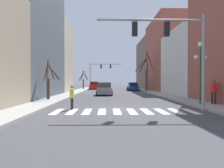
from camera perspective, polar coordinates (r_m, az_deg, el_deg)
name	(u,v)px	position (r m, az deg, el deg)	size (l,w,h in m)	color
ground_plane	(123,109)	(14.34, 2.90, -6.58)	(240.00, 240.00, 0.00)	#424247
sidewalk_left	(29,108)	(15.16, -20.96, -5.95)	(2.11, 90.00, 0.15)	#9E9E99
sidewalk_right	(216,108)	(15.99, 25.45, -5.62)	(2.11, 90.00, 0.15)	#9E9E99
building_row_left	(26,46)	(26.85, -21.48, 9.29)	(6.00, 31.51, 13.28)	tan
building_row_right	(178,54)	(36.23, 16.87, 7.55)	(6.00, 52.76, 13.98)	#934C3D
crosswalk_stripes	(124,111)	(13.31, 3.24, -7.14)	(8.55, 2.60, 0.01)	white
traffic_signal_near	(172,40)	(13.90, 15.50, 10.90)	(6.54, 0.28, 5.91)	gray
traffic_signal_far	(99,70)	(49.03, -3.29, 3.77)	(7.12, 0.28, 6.04)	gray
street_lamp_right_corner	(200,60)	(17.15, 22.10, 5.78)	(0.95, 0.36, 4.53)	#1E4C2D
car_driving_away_lane	(104,89)	(28.74, -1.97, -1.34)	(2.08, 4.68, 1.67)	gray
car_at_intersection	(94,86)	(49.18, -4.66, -0.44)	(2.08, 4.85, 1.73)	red
car_parked_left_near	(133,87)	(42.33, 5.45, -0.72)	(1.97, 4.83, 1.58)	navy
pedestrian_crossing_street	(214,89)	(17.54, 25.05, -1.30)	(0.32, 0.78, 1.82)	black
pedestrian_on_left_sidewalk	(72,95)	(14.25, -10.43, -2.89)	(0.23, 0.68, 1.57)	black
street_tree_left_mid	(83,80)	(47.60, -7.52, 1.07)	(1.90, 2.72, 3.95)	#473828
street_tree_right_mid	(146,72)	(37.76, 8.90, 3.11)	(2.84, 3.47, 6.90)	brown
street_tree_left_far	(49,80)	(20.84, -16.20, 1.04)	(1.31, 1.85, 3.66)	#473828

